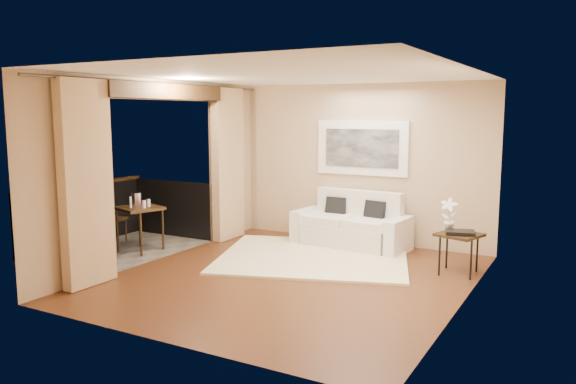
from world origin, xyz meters
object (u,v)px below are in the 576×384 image
Objects in this scene: balcony_chair_far at (109,214)px; balcony_chair_near at (61,219)px; bistro_table at (140,212)px; ice_bucket at (136,199)px; side_table at (459,238)px; sofa at (352,227)px; orchid at (449,214)px.

balcony_chair_near reaches higher than balcony_chair_far.
bistro_table is at bearing 163.94° from balcony_chair_far.
balcony_chair_near is 1.20m from ice_bucket.
balcony_chair_far is (-5.62, -1.01, -0.01)m from side_table.
ice_bucket is (-4.94, -1.04, 0.31)m from side_table.
side_table is 0.84× the size of bistro_table.
sofa is 3.01× the size of side_table.
balcony_chair_near is (0.16, -1.09, 0.11)m from balcony_chair_far.
orchid is at bearing 3.23° from balcony_chair_near.
bistro_table is 3.90× the size of ice_bucket.
balcony_chair_far is at bearing 78.58° from balcony_chair_near.
balcony_chair_far is at bearing -149.00° from sofa.
balcony_chair_far is 0.84× the size of balcony_chair_near.
side_table is 0.74× the size of balcony_chair_far.
orchid is at bearing -174.42° from balcony_chair_far.
balcony_chair_far is 1.11m from balcony_chair_near.
sofa is 2.52× the size of bistro_table.
ice_bucket is at bearing -143.58° from sofa.
sofa is at bearing 19.83° from balcony_chair_near.
balcony_chair_far is (-0.86, 0.15, -0.14)m from bistro_table.
orchid is 0.44× the size of balcony_chair_near.
sofa reaches higher than balcony_chair_far.
orchid is 5.56m from balcony_chair_far.
orchid is at bearing 15.56° from bistro_table.
balcony_chair_near is at bearing -158.97° from side_table.
side_table is at bearing 13.66° from bistro_table.
sofa reaches higher than bistro_table.
orchid is at bearing 146.54° from side_table.
balcony_chair_far is 4.39× the size of ice_bucket.
sofa is 3.48m from bistro_table.
balcony_chair_near reaches higher than bistro_table.
sofa is 2.24× the size of balcony_chair_far.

